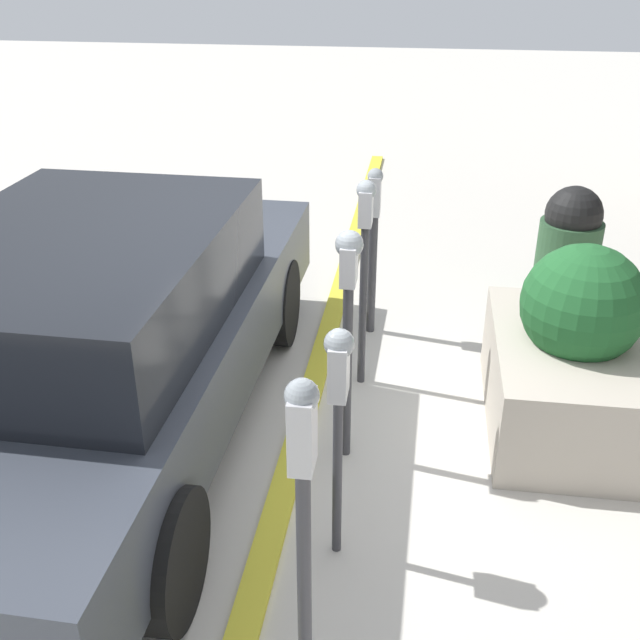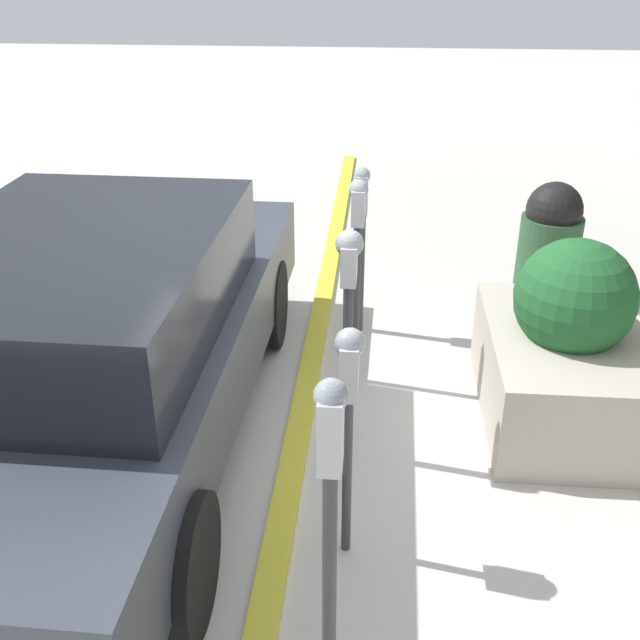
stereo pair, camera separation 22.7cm
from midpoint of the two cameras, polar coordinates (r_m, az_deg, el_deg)
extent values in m
plane|color=beige|center=(4.93, -2.28, -9.87)|extent=(40.00, 40.00, 0.00)
cube|color=gold|center=(4.93, -3.22, -9.63)|extent=(14.46, 0.16, 0.04)
cylinder|color=#38383D|center=(3.20, -1.44, -19.90)|extent=(0.06, 0.06, 1.24)
cube|color=#B7B7BC|center=(2.69, -1.63, -8.57)|extent=(0.15, 0.09, 0.31)
sphere|color=gray|center=(2.60, -1.68, -5.83)|extent=(0.13, 0.13, 0.13)
cylinder|color=#38383D|center=(3.93, 0.39, -11.80)|extent=(0.05, 0.05, 0.99)
cube|color=#B7B7BC|center=(3.57, 0.42, -3.81)|extent=(0.17, 0.09, 0.29)
sphere|color=gray|center=(3.49, 0.43, -1.78)|extent=(0.15, 0.15, 0.15)
cylinder|color=#38383D|center=(4.57, 0.65, -3.98)|extent=(0.06, 0.06, 1.20)
cube|color=#B7B7BC|center=(4.25, 0.70, 4.35)|extent=(0.19, 0.09, 0.24)
sphere|color=gray|center=(4.20, 0.71, 5.84)|extent=(0.16, 0.16, 0.16)
cylinder|color=#38383D|center=(5.34, 1.53, 1.05)|extent=(0.06, 0.06, 1.23)
cube|color=#B7B7BC|center=(5.06, 1.63, 8.60)|extent=(0.16, 0.09, 0.25)
sphere|color=gray|center=(5.02, 1.65, 9.93)|extent=(0.13, 0.13, 0.13)
cylinder|color=#38383D|center=(6.13, 2.01, 3.53)|extent=(0.07, 0.07, 1.03)
cube|color=#B7B7BC|center=(5.89, 2.11, 9.49)|extent=(0.14, 0.09, 0.31)
sphere|color=gray|center=(5.85, 2.14, 10.94)|extent=(0.12, 0.12, 0.12)
cube|color=#B2A899|center=(5.30, 16.76, -4.05)|extent=(1.54, 1.03, 0.65)
sphere|color=#1E5628|center=(5.04, 17.62, 1.58)|extent=(0.78, 0.78, 0.78)
cube|color=#383D47|center=(4.91, -17.59, -2.60)|extent=(4.56, 1.91, 0.57)
cube|color=black|center=(4.51, -19.40, 2.60)|extent=(2.38, 1.65, 0.57)
cylinder|color=black|center=(6.01, -5.00, 1.23)|extent=(0.70, 0.22, 0.70)
cylinder|color=black|center=(6.50, -19.84, 1.70)|extent=(0.70, 0.22, 0.70)
cylinder|color=black|center=(3.76, -12.25, -17.79)|extent=(0.70, 0.22, 0.70)
cylinder|color=#2D5133|center=(7.09, 16.06, 4.63)|extent=(0.55, 0.55, 0.76)
sphere|color=black|center=(6.93, 16.53, 8.04)|extent=(0.49, 0.49, 0.49)
camera|label=1|loc=(0.11, 88.52, 0.76)|focal=42.00mm
camera|label=2|loc=(0.11, -91.48, -0.76)|focal=42.00mm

